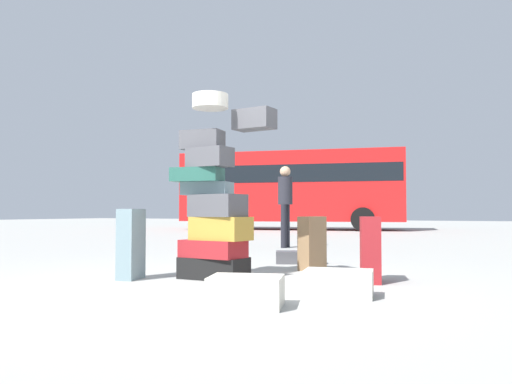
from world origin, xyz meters
name	(u,v)px	position (x,y,z in m)	size (l,w,h in m)	color
ground_plane	(213,286)	(0.00, 0.00, 0.00)	(80.00, 80.00, 0.00)	#9E9E99
suitcase_tower	(215,201)	(-0.30, 0.50, 0.85)	(1.12, 0.65, 2.04)	black
suitcase_cream_behind_tower	(339,283)	(1.29, -0.02, 0.11)	(0.58, 0.38, 0.23)	beige
suitcase_maroon_foreground_near	(370,249)	(1.30, 0.99, 0.34)	(0.20, 0.43, 0.68)	maroon
suitcase_slate_white_trunk	(210,261)	(-0.93, 1.40, 0.09)	(0.57, 0.41, 0.19)	gray
suitcase_charcoal_upright_blue	(299,257)	(-0.12, 2.47, 0.09)	(0.65, 0.32, 0.17)	#4C4C51
suitcase_cream_right_side	(246,292)	(0.81, -0.82, 0.12)	(0.56, 0.41, 0.24)	beige
suitcase_brown_foreground_far	(312,243)	(0.36, 1.76, 0.34)	(0.18, 0.37, 0.68)	olive
suitcase_slate_left_side	(131,244)	(-1.08, 0.03, 0.38)	(0.18, 0.35, 0.77)	gray
person_bearded_onlooker	(285,199)	(-1.61, 5.33, 1.01)	(0.30, 0.34, 1.67)	black
parked_bus	(292,185)	(-5.74, 15.27, 1.83)	(9.35, 4.42, 3.15)	red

